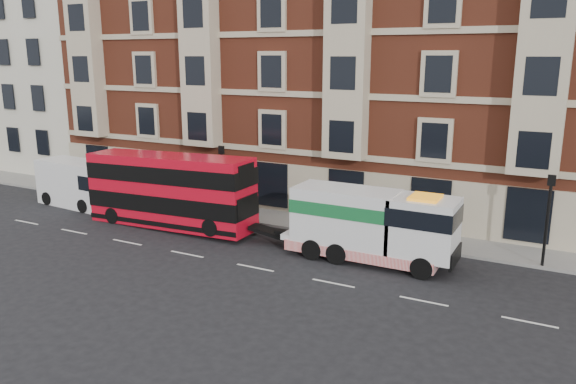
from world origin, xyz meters
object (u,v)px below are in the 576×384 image
object	(u,v)px
double_decker_bus	(170,189)
box_van	(77,184)
tow_truck	(369,224)
pedestrian	(127,184)

from	to	relation	value
double_decker_bus	box_van	world-z (taller)	double_decker_bus
tow_truck	box_van	world-z (taller)	tow_truck
double_decker_bus	tow_truck	xyz separation A→B (m)	(12.05, -0.00, -0.39)
tow_truck	box_van	xyz separation A→B (m)	(-20.73, 1.04, -0.39)
box_van	double_decker_bus	bearing A→B (deg)	-2.12
double_decker_bus	box_van	xyz separation A→B (m)	(-8.67, 1.04, -0.78)
box_van	pedestrian	xyz separation A→B (m)	(1.38, 3.16, -0.50)
tow_truck	pedestrian	xyz separation A→B (m)	(-19.34, 4.20, -0.89)
double_decker_bus	box_van	size ratio (longest dim) A/B	1.78
box_van	tow_truck	bearing A→B (deg)	1.84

